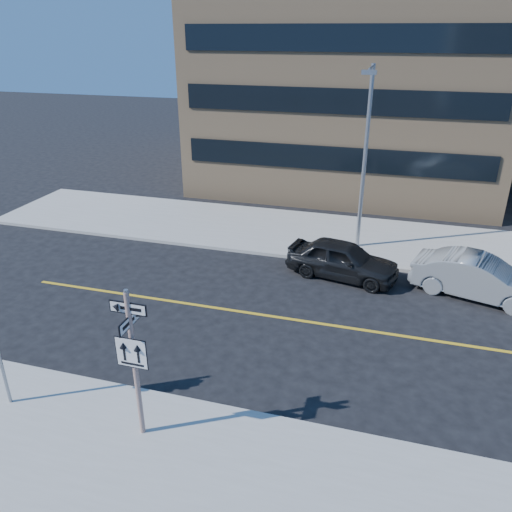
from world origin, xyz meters
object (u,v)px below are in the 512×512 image
(sign_pole, at_px, (134,357))
(parked_car_b, at_px, (479,278))
(parked_car_a, at_px, (343,259))
(streetlight_a, at_px, (365,149))

(sign_pole, distance_m, parked_car_b, 13.57)
(sign_pole, height_order, parked_car_b, sign_pole)
(sign_pole, bearing_deg, parked_car_a, 70.54)
(parked_car_a, xyz_separation_m, streetlight_a, (0.33, 2.87, 3.98))
(sign_pole, bearing_deg, parked_car_b, 48.83)
(parked_car_a, relative_size, streetlight_a, 0.57)
(sign_pole, xyz_separation_m, parked_car_a, (3.67, 10.40, -1.66))
(parked_car_b, height_order, streetlight_a, streetlight_a)
(parked_car_a, height_order, parked_car_b, parked_car_b)
(parked_car_a, bearing_deg, parked_car_b, -81.42)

